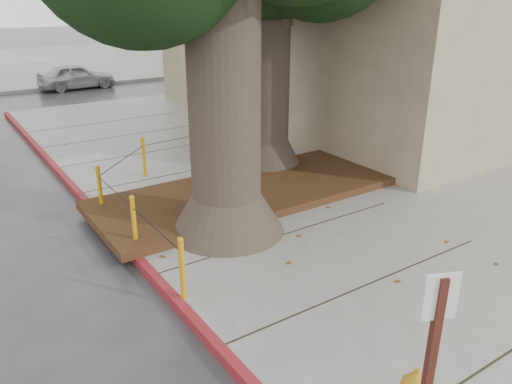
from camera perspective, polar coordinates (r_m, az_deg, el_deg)
ground at (r=7.40m, az=9.83°, el=-12.48°), size 140.00×140.00×0.00m
sidewalk_main at (r=13.05m, az=21.74°, el=2.07°), size 16.00×26.00×0.15m
sidewalk_far at (r=36.08m, az=-17.39°, el=14.32°), size 16.00×20.00×0.15m
curb_red at (r=8.28m, az=-12.83°, el=-8.14°), size 0.14×26.00×0.16m
planter_bed at (r=10.51m, az=-1.02°, el=-0.01°), size 6.40×2.60×0.16m
bollard_ring at (r=9.99m, az=-11.08°, el=1.06°), size 3.79×5.39×0.95m
car_silver at (r=25.06m, az=-19.86°, el=12.33°), size 3.41×1.42×1.15m
car_red at (r=25.87m, az=-1.18°, el=13.94°), size 3.92×1.69×1.25m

